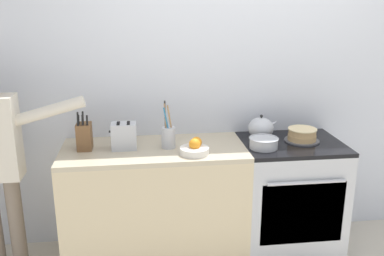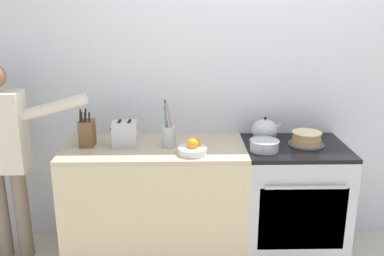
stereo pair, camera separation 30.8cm
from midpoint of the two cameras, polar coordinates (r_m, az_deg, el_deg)
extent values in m
cube|color=silver|center=(3.43, 9.82, 5.76)|extent=(8.00, 0.04, 2.60)
cube|color=beige|center=(3.33, -2.20, -10.14)|extent=(1.34, 0.62, 0.87)
cube|color=#BCAD8E|center=(3.15, -2.29, -2.83)|extent=(1.34, 0.62, 0.03)
cube|color=#B7BABF|center=(3.47, 15.66, -9.58)|extent=(0.76, 0.62, 0.87)
cube|color=black|center=(3.21, 17.24, -11.60)|extent=(0.62, 0.01, 0.48)
cylinder|color=#B7BABF|center=(3.07, 17.80, -7.63)|extent=(0.57, 0.02, 0.02)
cube|color=black|center=(3.30, 16.27, -2.54)|extent=(0.76, 0.62, 0.03)
cylinder|color=#4C4C51|center=(3.33, 17.56, -2.12)|extent=(0.27, 0.27, 0.01)
cylinder|color=tan|center=(3.33, 17.60, -1.70)|extent=(0.21, 0.21, 0.04)
cylinder|color=tan|center=(3.31, 17.66, -1.02)|extent=(0.21, 0.21, 0.04)
cylinder|color=beige|center=(3.31, 17.70, -0.61)|extent=(0.22, 0.22, 0.01)
cylinder|color=#B7BABF|center=(3.35, 12.22, -1.64)|extent=(0.14, 0.14, 0.01)
ellipsoid|color=#B7BABF|center=(3.33, 12.30, -0.33)|extent=(0.20, 0.20, 0.17)
cone|color=#B7BABF|center=(3.34, 13.89, 0.17)|extent=(0.10, 0.04, 0.09)
sphere|color=black|center=(3.30, 12.40, 1.26)|extent=(0.02, 0.02, 0.02)
cylinder|color=#B7BABF|center=(3.12, 12.43, -2.38)|extent=(0.20, 0.20, 0.07)
torus|color=#B7BABF|center=(3.11, 12.47, -1.69)|extent=(0.22, 0.22, 0.01)
cube|color=brown|center=(3.20, -11.17, -0.72)|extent=(0.10, 0.13, 0.19)
cylinder|color=black|center=(3.13, -11.99, 1.55)|extent=(0.01, 0.04, 0.10)
cylinder|color=black|center=(3.13, -11.41, 1.37)|extent=(0.01, 0.03, 0.07)
cylinder|color=black|center=(3.12, -10.84, 1.37)|extent=(0.01, 0.03, 0.07)
cylinder|color=black|center=(3.16, -11.87, 1.47)|extent=(0.01, 0.03, 0.07)
cylinder|color=black|center=(3.15, -11.34, 1.68)|extent=(0.01, 0.04, 0.09)
cylinder|color=#B7BABF|center=(3.12, -0.30, -1.22)|extent=(0.10, 0.10, 0.15)
cylinder|color=#A37A51|center=(3.07, -0.64, 0.78)|extent=(0.02, 0.04, 0.28)
cylinder|color=#A37A51|center=(3.07, -0.03, 0.72)|extent=(0.05, 0.05, 0.27)
cylinder|color=black|center=(3.08, -0.68, 0.98)|extent=(0.02, 0.04, 0.30)
cylinder|color=teal|center=(3.07, -0.46, 0.50)|extent=(0.06, 0.03, 0.25)
cylinder|color=silver|center=(2.99, 3.00, -3.11)|extent=(0.20, 0.20, 0.05)
sphere|color=orange|center=(2.98, 3.05, -2.23)|extent=(0.08, 0.08, 0.08)
sphere|color=orange|center=(3.02, 3.35, -1.96)|extent=(0.08, 0.08, 0.08)
cube|color=#B7BABF|center=(3.14, -6.16, -0.84)|extent=(0.18, 0.13, 0.19)
cube|color=black|center=(3.11, -6.87, 0.86)|extent=(0.02, 0.09, 0.00)
cube|color=black|center=(3.11, -5.56, 0.87)|extent=(0.02, 0.09, 0.00)
cube|color=black|center=(3.14, -7.96, -0.19)|extent=(0.02, 0.02, 0.01)
cylinder|color=#7A6B5B|center=(3.59, -21.83, -10.65)|extent=(0.11, 0.11, 0.72)
cylinder|color=#7A6B5B|center=(3.53, -19.36, -10.80)|extent=(0.11, 0.11, 0.72)
cube|color=beige|center=(3.32, -21.75, -0.53)|extent=(0.34, 0.20, 0.60)
cylinder|color=beige|center=(3.16, -15.50, 2.59)|extent=(0.51, 0.08, 0.21)
camera|label=1|loc=(0.15, -87.14, 0.86)|focal=40.00mm
camera|label=2|loc=(0.15, 92.86, -0.86)|focal=40.00mm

